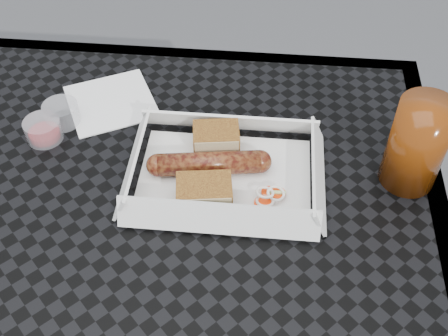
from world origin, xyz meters
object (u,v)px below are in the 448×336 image
at_px(drink_glass, 417,144).
at_px(bratwurst, 209,163).
at_px(food_tray, 225,177).
at_px(patio_table, 124,283).

bearing_deg(drink_glass, bratwurst, -176.55).
bearing_deg(drink_glass, food_tray, -174.71).
xyz_separation_m(patio_table, drink_glass, (0.35, 0.14, 0.14)).
bearing_deg(patio_table, drink_glass, 22.29).
distance_m(patio_table, drink_glass, 0.40).
xyz_separation_m(bratwurst, drink_glass, (0.25, 0.02, 0.04)).
bearing_deg(patio_table, bratwurst, 53.09).
relative_size(patio_table, drink_glass, 6.47).
height_order(patio_table, bratwurst, bratwurst).
distance_m(food_tray, drink_glass, 0.24).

